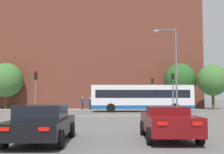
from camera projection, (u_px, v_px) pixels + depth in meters
The scene contains 16 objects.
stop_line_strip at pixel (105, 116), 25.38m from camera, with size 9.70×0.30×0.01m, color silver.
far_pavement at pixel (106, 110), 38.30m from camera, with size 70.78×2.50×0.01m, color gray.
brick_civic_building at pixel (96, 51), 50.31m from camera, with size 34.58×15.24×25.46m.
car_saloon_left at pixel (42, 123), 10.55m from camera, with size 2.09×4.44×1.40m.
car_roadster_right at pixel (168, 122), 11.29m from camera, with size 2.08×4.30×1.31m.
bus_crossing_lead at pixel (142, 98), 32.47m from camera, with size 11.57×2.69×3.06m.
traffic_light_near_right at pixel (173, 87), 26.09m from camera, with size 0.26×0.31×3.91m.
traffic_light_far_right at pixel (152, 88), 37.78m from camera, with size 0.26×0.31×4.35m.
traffic_light_near_left at pixel (35, 85), 26.16m from camera, with size 0.26×0.31×4.15m.
street_lamp_junction at pixel (173, 63), 25.95m from camera, with size 2.16×0.36×8.09m.
pedestrian_waiting at pixel (91, 103), 38.99m from camera, with size 0.43×0.44×1.56m.
pedestrian_walking_east at pixel (82, 102), 38.36m from camera, with size 0.37×0.46×1.75m.
pedestrian_walking_west at pixel (90, 102), 37.96m from camera, with size 0.39×0.46×1.66m.
tree_by_building at pixel (213, 80), 38.41m from camera, with size 4.11×4.11×6.20m.
tree_kerbside at pixel (7, 80), 40.65m from camera, with size 4.74×4.74×6.65m.
tree_distant at pixel (180, 80), 41.16m from camera, with size 4.65×4.65×6.67m.
Camera 1 is at (0.25, -3.77, 1.70)m, focal length 45.00 mm.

